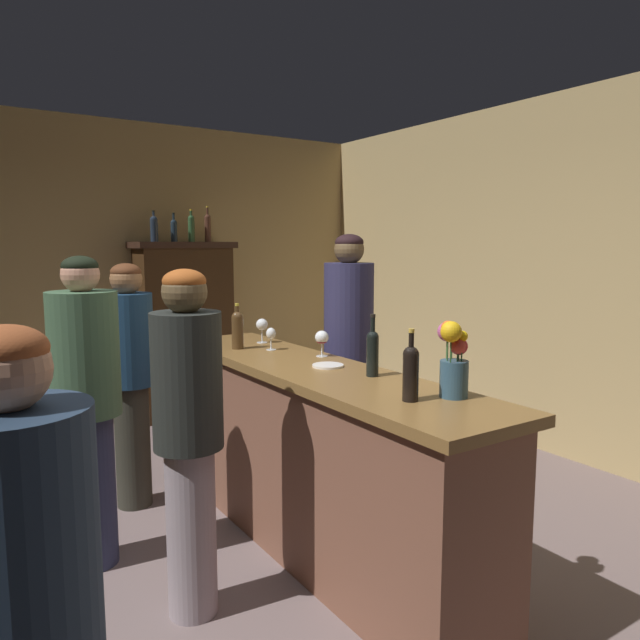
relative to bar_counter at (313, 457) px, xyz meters
The scene contains 22 objects.
floor 0.76m from the bar_counter, 151.39° to the right, with size 8.91×8.91×0.00m, color #72605F.
wall_back 3.38m from the bar_counter, 98.67° to the left, with size 5.95×0.12×2.85m, color tan.
wall_right 2.66m from the bar_counter, ahead, with size 0.12×6.97×2.85m, color tan.
bar_counter is the anchor object (origin of this frame).
display_cabinet 2.95m from the bar_counter, 82.79° to the left, with size 0.96×0.46×1.71m.
wine_bottle_merlot 0.97m from the bar_counter, 98.01° to the left, with size 0.07×0.07×0.29m.
wine_bottle_rose 0.75m from the bar_counter, 72.15° to the right, with size 0.06×0.06×0.31m.
wine_bottle_pinot 1.05m from the bar_counter, 93.01° to the right, with size 0.07×0.07×0.31m.
wine_glass_front 0.83m from the bar_counter, 84.69° to the left, with size 0.06×0.06×0.14m.
wine_glass_mid 1.06m from the bar_counter, 80.84° to the left, with size 0.08×0.08×0.16m.
wine_glass_rear 0.68m from the bar_counter, 46.71° to the left, with size 0.08×0.08×0.15m.
flower_arrangement 1.13m from the bar_counter, 80.34° to the right, with size 0.15×0.16×0.34m.
cheese_plate 0.52m from the bar_counter, 40.92° to the right, with size 0.17×0.17×0.01m, color white.
display_bottle_left 3.19m from the bar_counter, 88.16° to the left, with size 0.07×0.07×0.29m.
display_bottle_midleft 3.19m from the bar_counter, 84.39° to the left, with size 0.06×0.06×0.28m.
display_bottle_center 3.22m from the bar_counter, 80.99° to the left, with size 0.06×0.06×0.32m.
display_bottle_midright 3.26m from the bar_counter, 77.75° to the left, with size 0.06×0.06×0.35m.
patron_tall 0.89m from the bar_counter, 165.52° to the right, with size 0.31×0.31×1.58m.
patron_by_cabinet 1.34m from the bar_counter, 121.80° to the left, with size 0.31×0.31×1.57m.
patron_near_entrance 2.05m from the bar_counter, 141.35° to the right, with size 0.35×0.35×1.52m.
patron_redhead 1.23m from the bar_counter, 155.21° to the left, with size 0.35×0.35×1.63m.
bartender 1.00m from the bar_counter, 41.36° to the left, with size 0.34×0.34×1.75m.
Camera 1 is at (-1.21, -2.38, 1.68)m, focal length 33.33 mm.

